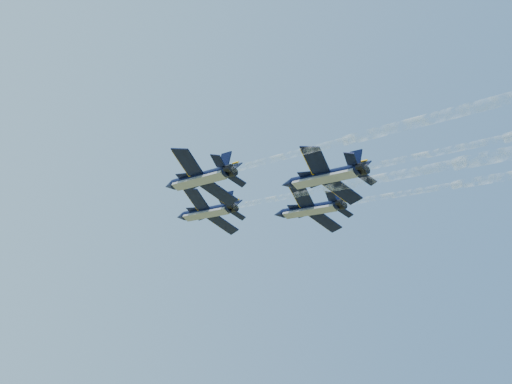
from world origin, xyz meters
TOP-DOWN VIEW (x-y plane):
  - jet_lead at (-5.88, 12.33)m, footprint 10.27×15.05m
  - jet_left at (-15.20, -1.71)m, footprint 10.27×15.05m
  - jet_right at (6.43, 1.87)m, footprint 10.27×15.05m
  - jet_slot at (-2.17, -11.62)m, footprint 10.27×15.05m
  - smoke_trail_lead at (0.73, -28.76)m, footprint 10.53×56.54m
  - smoke_trail_left at (-8.60, -42.81)m, footprint 10.53×56.54m

SIDE VIEW (x-z plane):
  - jet_lead at x=-5.88m, z-range 89.22..94.79m
  - jet_left at x=-15.20m, z-range 89.22..94.79m
  - jet_right at x=6.43m, z-range 89.22..94.79m
  - jet_slot at x=-2.17m, z-range 89.22..94.79m
  - smoke_trail_lead at x=0.73m, z-range 91.06..93.01m
  - smoke_trail_left at x=-8.60m, z-range 91.06..93.01m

